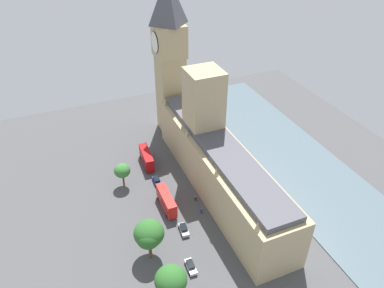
# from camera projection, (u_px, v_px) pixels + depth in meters

# --- Properties ---
(ground_plane) EXTENTS (133.99, 133.99, 0.00)m
(ground_plane) POSITION_uv_depth(u_px,v_px,m) (212.00, 191.00, 107.07)
(ground_plane) COLOR #4C4C4F
(river_thames) EXTENTS (28.17, 120.59, 0.25)m
(river_thames) POSITION_uv_depth(u_px,v_px,m) (299.00, 166.00, 116.58)
(river_thames) COLOR slate
(river_thames) RESTS_ON ground
(parliament_building) EXTENTS (12.99, 63.99, 32.62)m
(parliament_building) POSITION_uv_depth(u_px,v_px,m) (216.00, 160.00, 103.97)
(parliament_building) COLOR tan
(parliament_building) RESTS_ON ground
(clock_tower) EXTENTS (9.59, 9.59, 53.33)m
(clock_tower) POSITION_uv_depth(u_px,v_px,m) (170.00, 56.00, 119.81)
(clock_tower) COLOR tan
(clock_tower) RESTS_ON ground
(double_decker_bus_trailing) EXTENTS (3.18, 10.64, 4.75)m
(double_decker_bus_trailing) POSITION_uv_depth(u_px,v_px,m) (147.00, 158.00, 116.11)
(double_decker_bus_trailing) COLOR #B20C0F
(double_decker_bus_trailing) RESTS_ON ground
(car_blue_midblock) EXTENTS (1.96, 4.62, 1.74)m
(car_blue_midblock) POSITION_uv_depth(u_px,v_px,m) (157.00, 181.00, 109.56)
(car_blue_midblock) COLOR navy
(car_blue_midblock) RESTS_ON ground
(double_decker_bus_kerbside) EXTENTS (2.70, 10.51, 4.75)m
(double_decker_bus_kerbside) POSITION_uv_depth(u_px,v_px,m) (166.00, 201.00, 100.01)
(double_decker_bus_kerbside) COLOR red
(double_decker_bus_kerbside) RESTS_ON ground
(car_silver_leading) EXTENTS (2.27, 4.61, 1.74)m
(car_silver_leading) POSITION_uv_depth(u_px,v_px,m) (184.00, 229.00, 93.96)
(car_silver_leading) COLOR #B7B7BC
(car_silver_leading) RESTS_ON ground
(car_white_under_trees) EXTENTS (1.97, 4.50, 1.74)m
(car_white_under_trees) POSITION_uv_depth(u_px,v_px,m) (191.00, 266.00, 84.73)
(car_white_under_trees) COLOR silver
(car_white_under_trees) RESTS_ON ground
(pedestrian_by_river_gate) EXTENTS (0.71, 0.69, 1.72)m
(pedestrian_by_river_gate) POSITION_uv_depth(u_px,v_px,m) (201.00, 211.00, 99.47)
(pedestrian_by_river_gate) COLOR navy
(pedestrian_by_river_gate) RESTS_ON ground
(pedestrian_corner) EXTENTS (0.60, 0.66, 1.57)m
(pedestrian_corner) POSITION_uv_depth(u_px,v_px,m) (195.00, 198.00, 103.64)
(pedestrian_corner) COLOR #336B60
(pedestrian_corner) RESTS_ON ground
(pedestrian_opposite_hall) EXTENTS (0.61, 0.51, 1.60)m
(pedestrian_opposite_hall) POSITION_uv_depth(u_px,v_px,m) (196.00, 198.00, 103.56)
(pedestrian_opposite_hall) COLOR maroon
(pedestrian_opposite_hall) RESTS_ON ground
(plane_tree_far_end) EXTENTS (5.66, 5.66, 9.44)m
(plane_tree_far_end) POSITION_uv_depth(u_px,v_px,m) (148.00, 238.00, 83.80)
(plane_tree_far_end) COLOR brown
(plane_tree_far_end) RESTS_ON ground
(plane_tree_near_tower) EXTENTS (4.71, 4.71, 7.48)m
(plane_tree_near_tower) POSITION_uv_depth(u_px,v_px,m) (122.00, 171.00, 106.21)
(plane_tree_near_tower) COLOR brown
(plane_tree_near_tower) RESTS_ON ground
(plane_tree_slot_10) EXTENTS (6.73, 6.73, 10.01)m
(plane_tree_slot_10) POSITION_uv_depth(u_px,v_px,m) (171.00, 280.00, 74.56)
(plane_tree_slot_10) COLOR brown
(plane_tree_slot_10) RESTS_ON ground
(plane_tree_slot_11) EXTENTS (7.13, 7.13, 10.23)m
(plane_tree_slot_11) POSITION_uv_depth(u_px,v_px,m) (149.00, 233.00, 84.66)
(plane_tree_slot_11) COLOR brown
(plane_tree_slot_11) RESTS_ON ground
(street_lamp_slot_12) EXTENTS (0.56, 0.56, 6.45)m
(street_lamp_slot_12) POSITION_uv_depth(u_px,v_px,m) (171.00, 282.00, 77.27)
(street_lamp_slot_12) COLOR black
(street_lamp_slot_12) RESTS_ON ground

